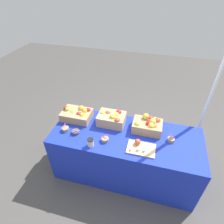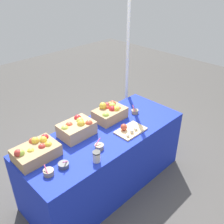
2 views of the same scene
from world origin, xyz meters
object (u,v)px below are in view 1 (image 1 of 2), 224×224
sample_bowl_near (105,139)px  apple_crate_middle (112,118)px  coffee_cup (91,143)px  cutting_board_front (140,147)px  sample_bowl_far (171,140)px  tent_pole (210,97)px  apple_crate_right (148,125)px  sample_bowl_mid (76,132)px  apple_crate_left (77,114)px  sample_bowl_extra (65,129)px

sample_bowl_near → apple_crate_middle: bearing=91.3°
apple_crate_middle → coffee_cup: 0.48m
sample_bowl_near → cutting_board_front: bearing=-1.2°
sample_bowl_far → tent_pole: size_ratio=0.04×
apple_crate_right → sample_bowl_mid: bearing=-161.0°
apple_crate_left → apple_crate_middle: apple_crate_middle is taller
apple_crate_right → tent_pole: size_ratio=0.16×
apple_crate_left → coffee_cup: size_ratio=3.70×
tent_pole → cutting_board_front: bearing=-136.0°
sample_bowl_near → sample_bowl_far: (0.77, 0.21, -0.00)m
sample_bowl_far → coffee_cup: (-0.91, -0.32, 0.03)m
sample_bowl_near → coffee_cup: coffee_cup is taller
apple_crate_left → apple_crate_right: bearing=0.9°
apple_crate_left → sample_bowl_extra: bearing=-99.7°
apple_crate_left → coffee_cup: 0.57m
sample_bowl_near → tent_pole: 1.42m
sample_bowl_extra → tent_pole: size_ratio=0.04×
cutting_board_front → coffee_cup: size_ratio=3.03×
sample_bowl_extra → tent_pole: (1.72, 0.67, 0.36)m
apple_crate_middle → cutting_board_front: bearing=-38.4°
cutting_board_front → sample_bowl_far: bearing=32.0°
apple_crate_middle → apple_crate_right: 0.48m
coffee_cup → tent_pole: tent_pole is taller
apple_crate_left → apple_crate_right: 0.97m
sample_bowl_extra → coffee_cup: (0.41, -0.16, 0.03)m
sample_bowl_near → sample_bowl_mid: sample_bowl_near is taller
sample_bowl_far → apple_crate_middle: bearing=170.3°
apple_crate_left → sample_bowl_far: size_ratio=4.10×
apple_crate_middle → tent_pole: size_ratio=0.16×
apple_crate_right → tent_pole: (0.70, 0.38, 0.30)m
apple_crate_middle → apple_crate_right: apple_crate_right is taller
apple_crate_right → coffee_cup: size_ratio=3.41×
coffee_cup → sample_bowl_extra: bearing=158.2°
apple_crate_left → sample_bowl_extra: (-0.05, -0.27, -0.05)m
apple_crate_right → sample_bowl_mid: 0.93m
apple_crate_left → tent_pole: tent_pole is taller
apple_crate_middle → apple_crate_right: (0.48, -0.01, -0.00)m
sample_bowl_mid → sample_bowl_far: bearing=8.4°
sample_bowl_mid → sample_bowl_far: (1.17, 0.17, 0.00)m
sample_bowl_mid → tent_pole: tent_pole is taller
sample_bowl_mid → sample_bowl_extra: 0.15m
apple_crate_left → sample_bowl_mid: size_ratio=4.08×
sample_bowl_far → tent_pole: 0.74m
sample_bowl_near → sample_bowl_mid: bearing=175.4°
sample_bowl_extra → coffee_cup: coffee_cup is taller
coffee_cup → tent_pole: bearing=32.3°
apple_crate_left → tent_pole: size_ratio=0.18×
apple_crate_left → apple_crate_middle: size_ratio=1.12×
apple_crate_left → cutting_board_front: size_ratio=1.22×
cutting_board_front → coffee_cup: bearing=-169.0°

